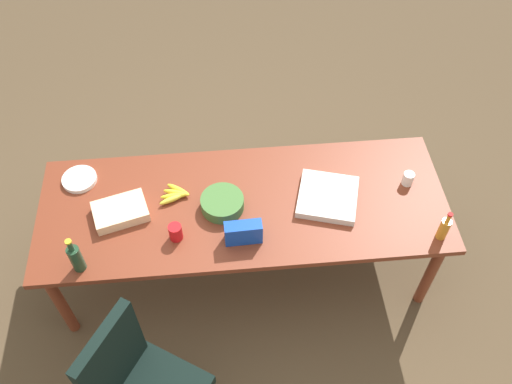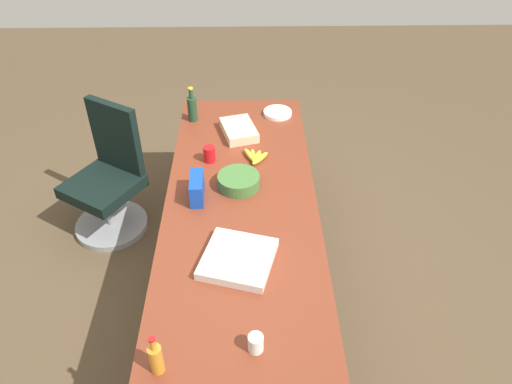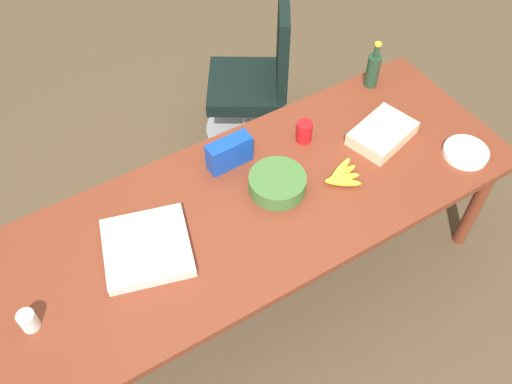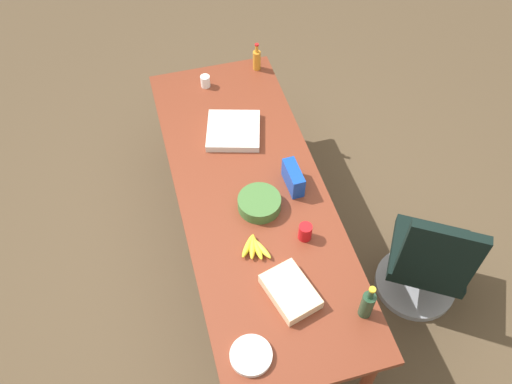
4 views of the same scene
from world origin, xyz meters
The scene contains 12 objects.
ground_plane centered at (0.00, 0.00, 0.00)m, with size 10.00×10.00×0.00m, color brown.
conference_table centered at (0.00, 0.00, 0.67)m, with size 2.55×0.93×0.74m.
wine_bottle centered at (0.96, 0.37, 0.85)m, with size 0.09×0.09×0.27m.
pizza_box centered at (-0.53, 0.01, 0.77)m, with size 0.36×0.36×0.05m, color silver.
paper_plate_stack centered at (1.04, -0.28, 0.76)m, with size 0.22×0.22×0.03m, color white.
paper_cup centered at (-1.06, -0.07, 0.79)m, with size 0.07×0.07×0.09m, color white.
red_solo_cup centered at (0.42, 0.21, 0.80)m, with size 0.08×0.08×0.11m, color red.
sheet_cake centered at (0.75, 0.02, 0.78)m, with size 0.32×0.22×0.07m, color beige.
banana_bunch centered at (0.42, -0.09, 0.77)m, with size 0.20×0.19×0.04m.
dressing_bottle centered at (-1.15, 0.35, 0.83)m, with size 0.06×0.06×0.23m.
salad_bowl centered at (0.13, 0.01, 0.78)m, with size 0.27×0.27×0.08m, color #416E33.
chip_bag_blue centered at (0.02, 0.27, 0.82)m, with size 0.22×0.08×0.15m, color #1342B2.
Camera 1 is at (0.11, 2.07, 3.47)m, focal length 38.55 mm.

